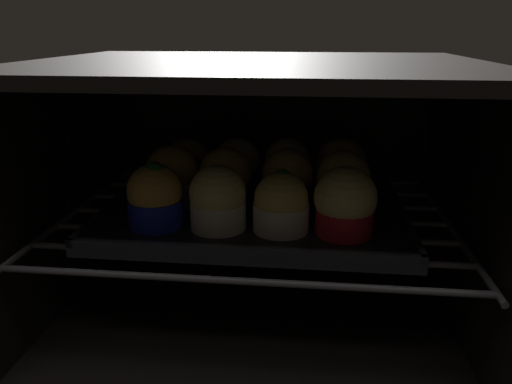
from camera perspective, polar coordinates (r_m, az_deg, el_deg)
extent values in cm
cube|color=black|center=(77.22, -0.01, -12.86)|extent=(59.00, 47.00, 1.50)
cube|color=black|center=(66.06, -0.01, 14.43)|extent=(59.00, 47.00, 1.50)
cube|color=black|center=(91.35, 1.56, 4.29)|extent=(59.00, 1.50, 34.00)
cube|color=black|center=(78.04, -21.49, 0.47)|extent=(1.50, 47.00, 34.00)
cube|color=black|center=(72.52, 23.20, -1.08)|extent=(1.50, 47.00, 34.00)
cylinder|color=#4C494C|center=(53.72, -2.27, -10.30)|extent=(54.00, 0.80, 0.80)
cylinder|color=#4C494C|center=(59.28, -1.36, -7.36)|extent=(54.00, 0.80, 0.80)
cylinder|color=#4C494C|center=(64.99, -0.62, -4.94)|extent=(54.00, 0.80, 0.80)
cylinder|color=#4C494C|center=(70.80, -0.01, -2.91)|extent=(54.00, 0.80, 0.80)
cylinder|color=#4C494C|center=(76.70, 0.51, -1.18)|extent=(54.00, 0.80, 0.80)
cylinder|color=#4C494C|center=(82.66, 0.96, 0.29)|extent=(54.00, 0.80, 0.80)
cylinder|color=#4C494C|center=(88.67, 1.34, 1.57)|extent=(54.00, 0.80, 0.80)
cylinder|color=#4C494C|center=(78.31, -20.06, -1.94)|extent=(0.80, 42.00, 0.80)
cylinder|color=#4C494C|center=(73.15, 21.56, -3.55)|extent=(0.80, 42.00, 0.80)
cube|color=black|center=(70.52, 0.00, -2.12)|extent=(40.98, 32.85, 1.20)
cube|color=black|center=(55.45, -1.83, -6.88)|extent=(40.98, 0.80, 1.00)
cube|color=black|center=(85.32, 1.18, 2.35)|extent=(40.98, 0.80, 1.00)
cube|color=black|center=(74.93, -15.46, -0.66)|extent=(0.80, 32.85, 1.00)
cube|color=black|center=(70.94, 16.36, -1.83)|extent=(0.80, 32.85, 1.00)
cylinder|color=#1928B7|center=(64.37, -11.55, -2.31)|extent=(7.06, 7.06, 3.59)
sphere|color=gold|center=(63.43, -11.71, 0.12)|extent=(7.02, 7.02, 7.02)
sphere|color=#19511E|center=(62.33, -11.76, 2.38)|extent=(2.54, 2.54, 2.54)
cylinder|color=silver|center=(62.47, -4.41, -2.62)|extent=(7.06, 7.06, 3.59)
sphere|color=#E0CC7A|center=(61.49, -4.48, -0.11)|extent=(7.17, 7.17, 7.17)
cylinder|color=silver|center=(61.66, 2.91, -2.88)|extent=(7.06, 7.06, 3.59)
sphere|color=#DBBC60|center=(60.83, 2.95, -0.77)|extent=(6.76, 6.76, 6.76)
sphere|color=#1E6023|center=(60.46, 3.06, 1.58)|extent=(2.42, 2.42, 2.42)
cylinder|color=red|center=(61.57, 10.20, -3.20)|extent=(7.06, 7.06, 3.59)
sphere|color=#E0CC7A|center=(60.56, 10.36, -0.63)|extent=(7.72, 7.72, 7.72)
cylinder|color=silver|center=(72.01, -9.56, 0.07)|extent=(7.06, 7.06, 3.59)
sphere|color=gold|center=(71.12, -9.69, 2.38)|extent=(7.61, 7.61, 7.61)
sphere|color=#28702D|center=(70.80, -9.42, 4.27)|extent=(2.18, 2.18, 2.18)
cylinder|color=#1928B7|center=(70.36, -3.57, -0.14)|extent=(7.06, 7.06, 3.59)
sphere|color=gold|center=(69.46, -3.62, 2.19)|extent=(7.47, 7.47, 7.47)
cylinder|color=#1928B7|center=(69.44, 3.61, -0.40)|extent=(7.06, 7.06, 3.59)
sphere|color=gold|center=(68.47, 3.67, 2.13)|extent=(7.13, 7.13, 7.13)
cylinder|color=silver|center=(69.54, 9.96, -0.62)|extent=(7.06, 7.06, 3.59)
sphere|color=#DBBC60|center=(68.63, 10.10, 1.73)|extent=(7.47, 7.47, 7.47)
sphere|color=#28702D|center=(68.06, 10.17, 3.56)|extent=(2.36, 2.36, 2.36)
cylinder|color=red|center=(79.71, -7.91, 1.98)|extent=(7.06, 7.06, 3.59)
sphere|color=#DBBC60|center=(79.07, -7.98, 3.62)|extent=(7.23, 7.23, 7.23)
sphere|color=#19511E|center=(78.57, -7.77, 5.59)|extent=(1.76, 1.76, 1.76)
cylinder|color=#1928B7|center=(77.65, -2.17, 1.69)|extent=(7.06, 7.06, 3.59)
sphere|color=#E0CC7A|center=(76.90, -2.19, 3.65)|extent=(7.14, 7.14, 7.14)
sphere|color=#1E6023|center=(77.05, -1.52, 5.43)|extent=(1.96, 1.96, 1.96)
cylinder|color=#7A238C|center=(77.18, 3.61, 1.57)|extent=(7.06, 7.06, 3.59)
sphere|color=#E0CC7A|center=(76.39, 3.66, 3.65)|extent=(7.12, 7.12, 7.12)
cylinder|color=#1928B7|center=(77.22, 9.73, 1.34)|extent=(7.06, 7.06, 3.59)
sphere|color=gold|center=(76.43, 9.84, 3.37)|extent=(7.69, 7.69, 7.69)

